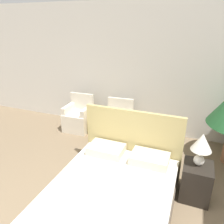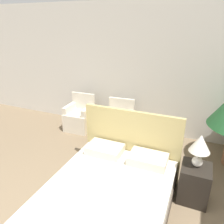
{
  "view_description": "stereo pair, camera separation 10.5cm",
  "coord_description": "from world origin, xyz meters",
  "views": [
    {
      "loc": [
        1.28,
        -0.99,
        2.44
      ],
      "look_at": [
        -0.17,
        2.68,
        0.83
      ],
      "focal_mm": 35.0,
      "sensor_mm": 36.0,
      "label": 1
    },
    {
      "loc": [
        1.38,
        -0.95,
        2.44
      ],
      "look_at": [
        -0.17,
        2.68,
        0.83
      ],
      "focal_mm": 35.0,
      "sensor_mm": 36.0,
      "label": 2
    }
  ],
  "objects": [
    {
      "name": "armchair_near_window_left",
      "position": [
        -1.26,
        3.23,
        0.28
      ],
      "size": [
        0.62,
        0.61,
        0.85
      ],
      "rotation": [
        0.0,
        0.0,
        0.04
      ],
      "color": "beige",
      "rests_on": "ground_plane"
    },
    {
      "name": "armchair_near_window_right",
      "position": [
        -0.24,
        3.23,
        0.28
      ],
      "size": [
        0.64,
        0.63,
        0.85
      ],
      "rotation": [
        0.0,
        0.0,
        0.08
      ],
      "color": "beige",
      "rests_on": "ground_plane"
    },
    {
      "name": "bed",
      "position": [
        0.42,
        1.19,
        0.25
      ],
      "size": [
        1.65,
        2.08,
        1.15
      ],
      "color": "#4C4238",
      "rests_on": "ground_plane"
    },
    {
      "name": "table_lamp",
      "position": [
        1.47,
        1.89,
        0.89
      ],
      "size": [
        0.29,
        0.29,
        0.49
      ],
      "color": "white",
      "rests_on": "nightstand"
    },
    {
      "name": "wall_back",
      "position": [
        0.0,
        3.79,
        1.45
      ],
      "size": [
        10.0,
        0.06,
        2.9
      ],
      "color": "silver",
      "rests_on": "ground_plane"
    },
    {
      "name": "side_table",
      "position": [
        -0.75,
        3.16,
        0.22
      ],
      "size": [
        0.35,
        0.35,
        0.44
      ],
      "color": "gold",
      "rests_on": "ground_plane"
    },
    {
      "name": "nightstand",
      "position": [
        1.48,
        1.86,
        0.28
      ],
      "size": [
        0.41,
        0.44,
        0.56
      ],
      "color": "black",
      "rests_on": "ground_plane"
    }
  ]
}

